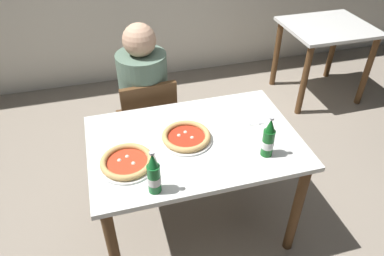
{
  "coord_description": "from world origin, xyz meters",
  "views": [
    {
      "loc": [
        -0.44,
        -1.53,
        2.06
      ],
      "look_at": [
        0.0,
        0.05,
        0.8
      ],
      "focal_mm": 33.8,
      "sensor_mm": 36.0,
      "label": 1
    }
  ],
  "objects_px": {
    "chair_behind_table": "(148,122)",
    "diner_seated": "(145,107)",
    "beer_bottle_left": "(268,139)",
    "beer_bottle_center": "(154,175)",
    "pizza_margherita_near": "(127,162)",
    "dining_table_main": "(194,155)",
    "napkin_with_cutlery": "(249,117)",
    "dining_table_background": "(325,41)",
    "pizza_marinara_far": "(186,137)"
  },
  "relations": [
    {
      "from": "pizza_margherita_near",
      "to": "beer_bottle_left",
      "type": "height_order",
      "value": "beer_bottle_left"
    },
    {
      "from": "diner_seated",
      "to": "pizza_marinara_far",
      "type": "height_order",
      "value": "diner_seated"
    },
    {
      "from": "napkin_with_cutlery",
      "to": "pizza_margherita_near",
      "type": "bearing_deg",
      "value": -163.43
    },
    {
      "from": "diner_seated",
      "to": "pizza_margherita_near",
      "type": "relative_size",
      "value": 4.02
    },
    {
      "from": "chair_behind_table",
      "to": "dining_table_background",
      "type": "xyz_separation_m",
      "value": [
        1.87,
        0.7,
        0.11
      ]
    },
    {
      "from": "beer_bottle_left",
      "to": "beer_bottle_center",
      "type": "xyz_separation_m",
      "value": [
        -0.63,
        -0.1,
        0.0
      ]
    },
    {
      "from": "beer_bottle_left",
      "to": "dining_table_main",
      "type": "bearing_deg",
      "value": 147.44
    },
    {
      "from": "napkin_with_cutlery",
      "to": "dining_table_main",
      "type": "bearing_deg",
      "value": -161.71
    },
    {
      "from": "pizza_margherita_near",
      "to": "beer_bottle_left",
      "type": "bearing_deg",
      "value": -8.8
    },
    {
      "from": "beer_bottle_center",
      "to": "pizza_marinara_far",
      "type": "bearing_deg",
      "value": 53.74
    },
    {
      "from": "dining_table_background",
      "to": "pizza_margherita_near",
      "type": "bearing_deg",
      "value": -145.95
    },
    {
      "from": "pizza_margherita_near",
      "to": "dining_table_main",
      "type": "bearing_deg",
      "value": 14.87
    },
    {
      "from": "dining_table_main",
      "to": "beer_bottle_center",
      "type": "distance_m",
      "value": 0.48
    },
    {
      "from": "dining_table_main",
      "to": "dining_table_background",
      "type": "distance_m",
      "value": 2.14
    },
    {
      "from": "pizza_margherita_near",
      "to": "pizza_marinara_far",
      "type": "relative_size",
      "value": 1.0
    },
    {
      "from": "chair_behind_table",
      "to": "pizza_marinara_far",
      "type": "bearing_deg",
      "value": 99.5
    },
    {
      "from": "dining_table_background",
      "to": "napkin_with_cutlery",
      "type": "relative_size",
      "value": 4.22
    },
    {
      "from": "napkin_with_cutlery",
      "to": "beer_bottle_center",
      "type": "bearing_deg",
      "value": -146.55
    },
    {
      "from": "dining_table_main",
      "to": "napkin_with_cutlery",
      "type": "xyz_separation_m",
      "value": [
        0.39,
        0.13,
        0.12
      ]
    },
    {
      "from": "dining_table_main",
      "to": "chair_behind_table",
      "type": "relative_size",
      "value": 1.41
    },
    {
      "from": "dining_table_background",
      "to": "pizza_margherita_near",
      "type": "xyz_separation_m",
      "value": [
        -2.09,
        -1.41,
        0.18
      ]
    },
    {
      "from": "dining_table_main",
      "to": "pizza_margherita_near",
      "type": "relative_size",
      "value": 3.99
    },
    {
      "from": "pizza_margherita_near",
      "to": "beer_bottle_left",
      "type": "xyz_separation_m",
      "value": [
        0.74,
        -0.11,
        0.08
      ]
    },
    {
      "from": "beer_bottle_left",
      "to": "napkin_with_cutlery",
      "type": "distance_m",
      "value": 0.36
    },
    {
      "from": "beer_bottle_left",
      "to": "napkin_with_cutlery",
      "type": "relative_size",
      "value": 1.3
    },
    {
      "from": "pizza_margherita_near",
      "to": "diner_seated",
      "type": "bearing_deg",
      "value": 74.46
    },
    {
      "from": "chair_behind_table",
      "to": "diner_seated",
      "type": "relative_size",
      "value": 0.7
    },
    {
      "from": "diner_seated",
      "to": "beer_bottle_left",
      "type": "xyz_separation_m",
      "value": [
        0.53,
        -0.88,
        0.27
      ]
    },
    {
      "from": "dining_table_background",
      "to": "beer_bottle_left",
      "type": "distance_m",
      "value": 2.06
    },
    {
      "from": "pizza_marinara_far",
      "to": "beer_bottle_center",
      "type": "xyz_separation_m",
      "value": [
        -0.24,
        -0.33,
        0.08
      ]
    },
    {
      "from": "napkin_with_cutlery",
      "to": "dining_table_background",
      "type": "bearing_deg",
      "value": 42.06
    },
    {
      "from": "beer_bottle_left",
      "to": "pizza_marinara_far",
      "type": "bearing_deg",
      "value": 148.84
    },
    {
      "from": "dining_table_background",
      "to": "beer_bottle_left",
      "type": "xyz_separation_m",
      "value": [
        -1.35,
        -1.53,
        0.26
      ]
    },
    {
      "from": "chair_behind_table",
      "to": "beer_bottle_center",
      "type": "distance_m",
      "value": 1.01
    },
    {
      "from": "beer_bottle_left",
      "to": "beer_bottle_center",
      "type": "distance_m",
      "value": 0.64
    },
    {
      "from": "pizza_margherita_near",
      "to": "beer_bottle_center",
      "type": "height_order",
      "value": "beer_bottle_center"
    },
    {
      "from": "pizza_marinara_far",
      "to": "beer_bottle_center",
      "type": "distance_m",
      "value": 0.42
    },
    {
      "from": "beer_bottle_left",
      "to": "beer_bottle_center",
      "type": "height_order",
      "value": "same"
    },
    {
      "from": "diner_seated",
      "to": "beer_bottle_center",
      "type": "distance_m",
      "value": 1.02
    },
    {
      "from": "diner_seated",
      "to": "beer_bottle_center",
      "type": "xyz_separation_m",
      "value": [
        -0.11,
        -0.98,
        0.27
      ]
    },
    {
      "from": "dining_table_main",
      "to": "dining_table_background",
      "type": "xyz_separation_m",
      "value": [
        1.69,
        1.31,
        -0.04
      ]
    },
    {
      "from": "pizza_margherita_near",
      "to": "pizza_marinara_far",
      "type": "xyz_separation_m",
      "value": [
        0.35,
        0.12,
        0.0
      ]
    },
    {
      "from": "dining_table_background",
      "to": "beer_bottle_center",
      "type": "relative_size",
      "value": 3.24
    },
    {
      "from": "dining_table_main",
      "to": "pizza_margherita_near",
      "type": "distance_m",
      "value": 0.43
    },
    {
      "from": "pizza_marinara_far",
      "to": "beer_bottle_center",
      "type": "height_order",
      "value": "beer_bottle_center"
    },
    {
      "from": "chair_behind_table",
      "to": "pizza_marinara_far",
      "type": "relative_size",
      "value": 2.83
    },
    {
      "from": "beer_bottle_left",
      "to": "beer_bottle_center",
      "type": "bearing_deg",
      "value": -171.1
    },
    {
      "from": "diner_seated",
      "to": "beer_bottle_left",
      "type": "height_order",
      "value": "diner_seated"
    },
    {
      "from": "diner_seated",
      "to": "napkin_with_cutlery",
      "type": "height_order",
      "value": "diner_seated"
    },
    {
      "from": "dining_table_background",
      "to": "chair_behind_table",
      "type": "bearing_deg",
      "value": -159.57
    }
  ]
}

